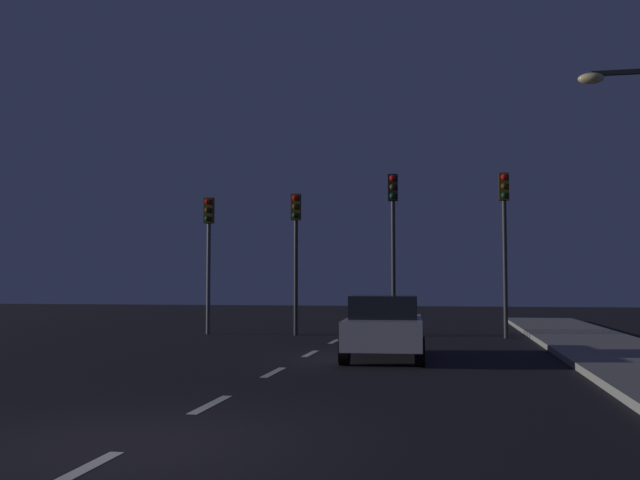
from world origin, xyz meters
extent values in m
plane|color=black|center=(0.00, 7.00, 0.00)|extent=(80.00, 80.00, 0.00)
cube|color=silver|center=(0.00, -1.20, 0.00)|extent=(0.16, 1.60, 0.01)
cube|color=silver|center=(0.00, 2.60, 0.00)|extent=(0.16, 1.60, 0.01)
cube|color=silver|center=(0.00, 6.40, 0.00)|extent=(0.16, 1.60, 0.01)
cube|color=silver|center=(0.00, 10.20, 0.00)|extent=(0.16, 1.60, 0.01)
cube|color=silver|center=(0.00, 14.00, 0.00)|extent=(0.16, 1.60, 0.01)
cube|color=silver|center=(0.00, 17.80, 0.00)|extent=(0.16, 1.60, 0.01)
cylinder|color=#4C4C51|center=(-4.82, 16.25, 2.38)|extent=(0.14, 0.14, 4.77)
cube|color=#382D0C|center=(-4.82, 16.25, 4.32)|extent=(0.32, 0.24, 0.90)
sphere|color=red|center=(-4.82, 16.09, 4.62)|extent=(0.20, 0.20, 0.20)
sphere|color=#3F2D0C|center=(-4.82, 16.09, 4.32)|extent=(0.20, 0.20, 0.20)
sphere|color=#0C3319|center=(-4.82, 16.09, 4.02)|extent=(0.20, 0.20, 0.20)
cylinder|color=#2D2D30|center=(-1.69, 16.25, 2.42)|extent=(0.14, 0.14, 4.84)
cube|color=#382D0C|center=(-1.69, 16.25, 4.39)|extent=(0.32, 0.24, 0.90)
sphere|color=red|center=(-1.69, 16.09, 4.69)|extent=(0.20, 0.20, 0.20)
sphere|color=#3F2D0C|center=(-1.69, 16.09, 4.39)|extent=(0.20, 0.20, 0.20)
sphere|color=#0C3319|center=(-1.69, 16.09, 4.09)|extent=(0.20, 0.20, 0.20)
cylinder|color=#2D2D30|center=(1.63, 16.25, 2.71)|extent=(0.14, 0.14, 5.43)
cube|color=black|center=(1.63, 16.25, 4.98)|extent=(0.32, 0.24, 0.90)
sphere|color=red|center=(1.63, 16.09, 5.28)|extent=(0.20, 0.20, 0.20)
sphere|color=#3F2D0C|center=(1.63, 16.09, 4.98)|extent=(0.20, 0.20, 0.20)
sphere|color=#0C3319|center=(1.63, 16.09, 4.68)|extent=(0.20, 0.20, 0.20)
cylinder|color=#2D2D30|center=(5.25, 16.25, 2.68)|extent=(0.14, 0.14, 5.37)
cube|color=#382D0C|center=(5.25, 16.25, 4.92)|extent=(0.32, 0.24, 0.90)
sphere|color=red|center=(5.25, 16.09, 5.22)|extent=(0.20, 0.20, 0.20)
sphere|color=#3F2D0C|center=(5.25, 16.09, 4.92)|extent=(0.20, 0.20, 0.20)
sphere|color=#0C3319|center=(5.25, 16.09, 4.62)|extent=(0.20, 0.20, 0.20)
cube|color=silver|center=(1.95, 9.35, 0.64)|extent=(1.94, 4.11, 0.64)
cube|color=black|center=(1.96, 9.15, 1.23)|extent=(1.62, 1.89, 0.53)
cylinder|color=black|center=(1.07, 10.78, 0.32)|extent=(0.25, 0.65, 0.64)
cylinder|color=black|center=(2.68, 10.86, 0.32)|extent=(0.25, 0.65, 0.64)
cylinder|color=black|center=(1.21, 7.85, 0.32)|extent=(0.25, 0.65, 0.64)
cylinder|color=black|center=(2.83, 7.93, 0.32)|extent=(0.25, 0.65, 0.64)
cube|color=black|center=(7.19, 8.62, 6.36)|extent=(1.22, 0.10, 0.10)
ellipsoid|color=#F2D88C|center=(6.58, 8.62, 6.26)|extent=(0.56, 0.36, 0.24)
camera|label=1|loc=(3.48, -7.53, 1.79)|focal=39.95mm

